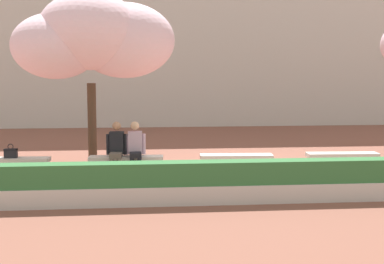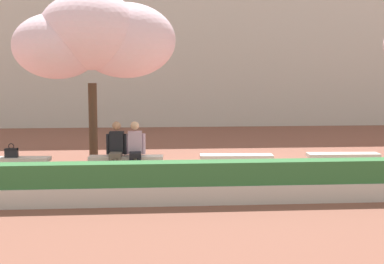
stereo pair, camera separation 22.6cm
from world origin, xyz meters
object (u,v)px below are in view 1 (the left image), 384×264
Objects in this scene: stone_bench_center at (236,160)px; person_seated_left at (116,146)px; person_seated_right at (135,146)px; stone_bench_west_end at (11,164)px; stone_bench_near_west at (126,162)px; cherry_tree_main at (94,38)px; handbag at (11,152)px; stone_bench_near_east at (342,159)px.

person_seated_left is at bearing -178.96° from stone_bench_center.
person_seated_left is at bearing 179.98° from person_seated_right.
stone_bench_center is at bearing 1.04° from person_seated_left.
stone_bench_center is at bearing 0.00° from stone_bench_west_end.
stone_bench_near_west is 3.51m from cherry_tree_main.
stone_bench_west_end is 0.28m from handbag.
cherry_tree_main is at bearing 124.40° from person_seated_right.
stone_bench_near_west is 2.72m from stone_bench_center.
person_seated_left reaches higher than stone_bench_near_east.
person_seated_right is (-2.49, -0.05, 0.40)m from stone_bench_center.
stone_bench_near_west is at bearing -60.75° from cherry_tree_main.
person_seated_left reaches higher than stone_bench_center.
stone_bench_west_end is at bearing -141.42° from cherry_tree_main.
stone_bench_west_end is 5.36× the size of handbag.
cherry_tree_main reaches higher than stone_bench_center.
handbag is (-0.01, 0.01, 0.28)m from stone_bench_west_end.
stone_bench_west_end is at bearing 178.77° from person_seated_left.
stone_bench_center is 4.92m from cherry_tree_main.
stone_bench_near_west is (2.72, 0.00, 0.00)m from stone_bench_west_end.
stone_bench_west_end is 1.00× the size of stone_bench_near_west.
person_seated_left is at bearing -1.42° from handbag.
person_seated_left is at bearing -1.23° from stone_bench_west_end.
stone_bench_near_west is at bearing 13.23° from person_seated_left.
person_seated_left is 0.45m from person_seated_right.
stone_bench_west_end is at bearing 180.00° from stone_bench_near_west.
cherry_tree_main reaches higher than stone_bench_near_west.
person_seated_right is (0.22, -0.05, 0.40)m from stone_bench_near_west.
stone_bench_center and stone_bench_near_east have the same top height.
stone_bench_center is (2.72, 0.00, 0.00)m from stone_bench_near_west.
handbag is (-2.73, 0.01, 0.28)m from stone_bench_near_west.
person_seated_left is (-2.94, -0.05, 0.40)m from stone_bench_center.
cherry_tree_main is (-0.84, 1.50, 3.06)m from stone_bench_near_west.
person_seated_right is (0.45, -0.00, 0.00)m from person_seated_left.
stone_bench_near_west is 1.41× the size of person_seated_left.
stone_bench_center is (5.44, 0.00, 0.00)m from stone_bench_west_end.
stone_bench_west_end is at bearing -46.18° from handbag.
cherry_tree_main is at bearing 166.57° from stone_bench_near_east.
person_seated_right reaches higher than stone_bench_near_west.
handbag is at bearing 179.94° from stone_bench_near_east.
stone_bench_near_west is 0.46m from person_seated_left.
person_seated_right is at bearing -13.45° from stone_bench_near_west.
stone_bench_center is 5.45m from handbag.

